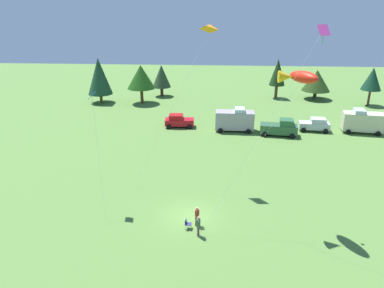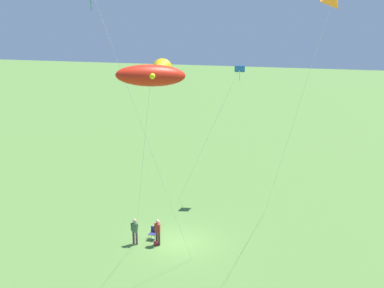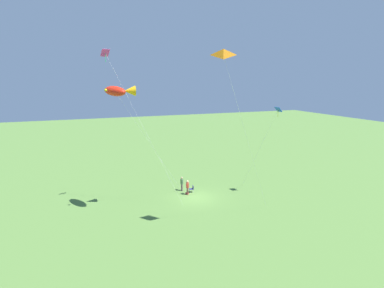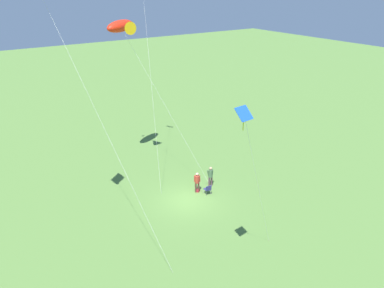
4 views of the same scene
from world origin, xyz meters
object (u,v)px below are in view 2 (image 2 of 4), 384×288
(folding_chair, at_px, (154,232))
(kite_diamond_blue, at_px, (237,75))
(person_kite_flyer, at_px, (135,229))
(kite_diamond_rainbow, at_px, (98,8))
(person_spectator, at_px, (158,230))
(backpack_on_grass, at_px, (157,243))
(kite_large_fish, at_px, (153,74))

(folding_chair, xyz_separation_m, kite_diamond_blue, (-8.36, 4.18, 9.07))
(person_kite_flyer, distance_m, kite_diamond_rainbow, 15.97)
(folding_chair, xyz_separation_m, kite_diamond_rainbow, (8.79, 0.36, 14.39))
(person_spectator, xyz_separation_m, kite_diamond_rainbow, (8.02, -0.13, 13.86))
(backpack_on_grass, bearing_deg, kite_diamond_rainbow, -0.26)
(backpack_on_grass, height_order, kite_diamond_blue, kite_diamond_blue)
(person_spectator, relative_size, kite_diamond_blue, 0.17)
(person_kite_flyer, height_order, kite_diamond_rainbow, kite_diamond_rainbow)
(kite_large_fish, bearing_deg, folding_chair, -162.91)
(person_spectator, distance_m, backpack_on_grass, 0.92)
(kite_large_fish, xyz_separation_m, kite_diamond_rainbow, (0.42, -2.21, 2.75))
(kite_diamond_rainbow, bearing_deg, backpack_on_grass, 179.74)
(person_spectator, height_order, backpack_on_grass, person_spectator)
(kite_large_fish, distance_m, kite_diamond_rainbow, 3.56)
(person_kite_flyer, distance_m, kite_large_fish, 13.81)
(kite_diamond_rainbow, bearing_deg, folding_chair, -177.64)
(person_spectator, bearing_deg, folding_chair, -116.46)
(folding_chair, bearing_deg, backpack_on_grass, 35.22)
(person_kite_flyer, bearing_deg, backpack_on_grass, 106.39)
(kite_large_fish, bearing_deg, kite_diamond_rainbow, -79.13)
(person_spectator, bearing_deg, kite_diamond_blue, -171.15)
(person_kite_flyer, xyz_separation_m, kite_diamond_rainbow, (7.83, 1.32, 13.86))
(folding_chair, bearing_deg, kite_large_fish, 25.25)
(kite_large_fish, bearing_deg, backpack_on_grass, -164.02)
(backpack_on_grass, height_order, kite_diamond_rainbow, kite_diamond_rainbow)
(person_spectator, bearing_deg, kite_large_fish, 46.14)
(person_spectator, relative_size, kite_diamond_rainbow, 0.11)
(kite_diamond_blue, bearing_deg, folding_chair, -26.54)
(person_kite_flyer, bearing_deg, kite_diamond_blue, 160.14)
(backpack_on_grass, relative_size, kite_large_fish, 0.03)
(folding_chair, relative_size, kite_large_fish, 0.06)
(folding_chair, distance_m, person_spectator, 1.06)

